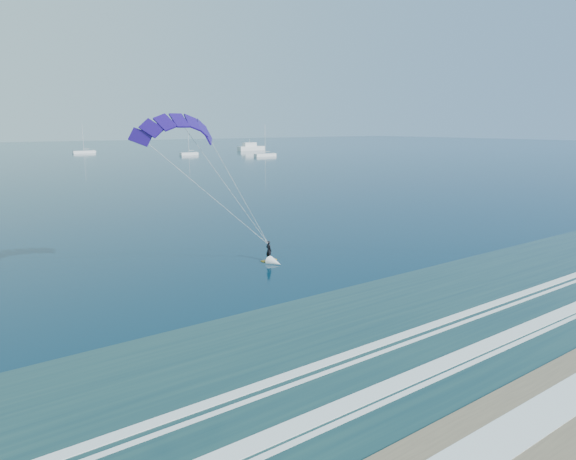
% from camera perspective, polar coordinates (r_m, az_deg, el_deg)
% --- Properties ---
extents(kitesurfer_rig, '(16.58, 7.57, 15.02)m').
position_cam_1_polar(kitesurfer_rig, '(44.02, -6.51, 4.39)').
color(kitesurfer_rig, orange).
rests_on(kitesurfer_rig, ground).
extents(motor_yacht, '(15.02, 4.00, 6.20)m').
position_cam_1_polar(motor_yacht, '(275.14, -4.16, 9.14)').
color(motor_yacht, white).
rests_on(motor_yacht, ground).
extents(sailboat_4, '(10.21, 2.40, 13.68)m').
position_cam_1_polar(sailboat_4, '(265.96, -21.72, 8.08)').
color(sailboat_4, white).
rests_on(sailboat_4, ground).
extents(sailboat_5, '(8.15, 2.40, 11.21)m').
position_cam_1_polar(sailboat_5, '(235.95, -10.95, 8.33)').
color(sailboat_5, white).
rests_on(sailboat_5, ground).
extents(sailboat_6, '(10.09, 2.40, 13.49)m').
position_cam_1_polar(sailboat_6, '(222.40, -2.56, 8.35)').
color(sailboat_6, white).
rests_on(sailboat_6, ground).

